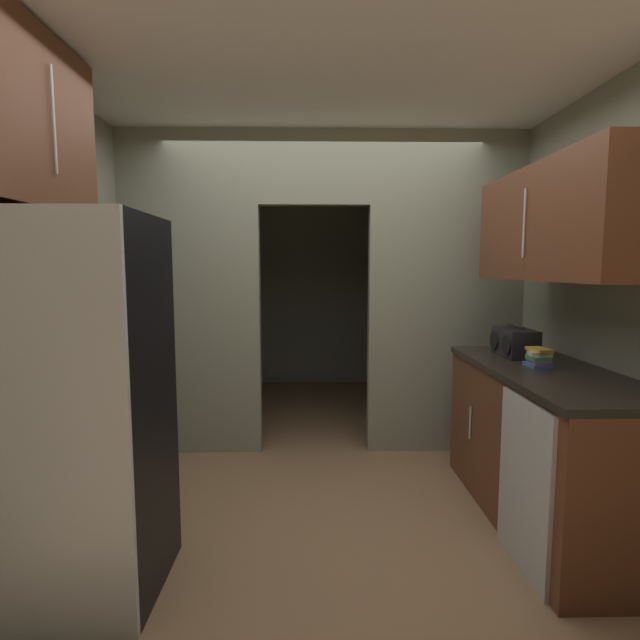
{
  "coord_description": "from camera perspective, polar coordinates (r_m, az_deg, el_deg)",
  "views": [
    {
      "loc": [
        -0.11,
        -2.7,
        1.52
      ],
      "look_at": [
        -0.05,
        0.27,
        1.2
      ],
      "focal_mm": 27.42,
      "sensor_mm": 36.0,
      "label": 1
    }
  ],
  "objects": [
    {
      "name": "ground",
      "position": [
        3.1,
        1.1,
        -23.31
      ],
      "size": [
        20.0,
        20.0,
        0.0
      ],
      "primitive_type": "plane",
      "color": "brown"
    },
    {
      "name": "kitchen_overhead_slab",
      "position": [
        3.28,
        0.9,
        25.93
      ],
      "size": [
        3.65,
        6.56,
        0.06
      ],
      "primitive_type": "cube",
      "color": "silver"
    },
    {
      "name": "kitchen_partition",
      "position": [
        3.98,
        0.68,
        4.07
      ],
      "size": [
        3.25,
        0.12,
        2.6
      ],
      "color": "gray",
      "rests_on": "ground"
    },
    {
      "name": "adjoining_room_shell",
      "position": [
        5.7,
        -0.09,
        3.9
      ],
      "size": [
        3.25,
        2.5,
        2.6
      ],
      "color": "gray",
      "rests_on": "ground"
    },
    {
      "name": "refrigerator",
      "position": [
        2.56,
        -27.57,
        -9.16
      ],
      "size": [
        0.83,
        0.71,
        1.76
      ],
      "color": "black",
      "rests_on": "ground"
    },
    {
      "name": "lower_cabinet_run",
      "position": [
        3.29,
        24.73,
        -13.15
      ],
      "size": [
        0.67,
        1.65,
        0.93
      ],
      "color": "brown",
      "rests_on": "ground"
    },
    {
      "name": "dishwasher",
      "position": [
        2.78,
        22.71,
        -17.37
      ],
      "size": [
        0.02,
        0.56,
        0.87
      ],
      "color": "#B7BABC",
      "rests_on": "ground"
    },
    {
      "name": "upper_cabinet_counterside",
      "position": [
        3.13,
        25.81,
        10.13
      ],
      "size": [
        0.36,
        1.49,
        0.65
      ],
      "color": "brown"
    },
    {
      "name": "upper_cabinet_fridgeside",
      "position": [
        2.74,
        -32.21,
        19.2
      ],
      "size": [
        0.36,
        0.91,
        0.79
      ],
      "color": "brown"
    },
    {
      "name": "boombox",
      "position": [
        3.51,
        21.77,
        -2.45
      ],
      "size": [
        0.2,
        0.36,
        0.21
      ],
      "color": "black",
      "rests_on": "lower_cabinet_run"
    },
    {
      "name": "book_stack",
      "position": [
        3.2,
        24.16,
        -4.03
      ],
      "size": [
        0.14,
        0.17,
        0.11
      ],
      "color": "#2D609E",
      "rests_on": "lower_cabinet_run"
    },
    {
      "name": "paint_can",
      "position": [
        2.75,
        -28.76,
        -26.18
      ],
      "size": [
        0.17,
        0.17,
        0.18
      ],
      "color": "#99999E",
      "rests_on": "ground"
    }
  ]
}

